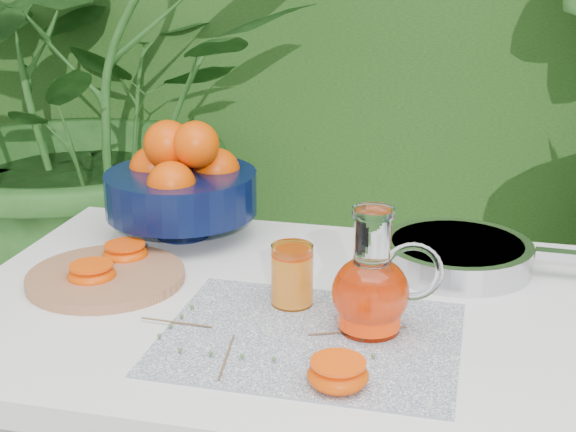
% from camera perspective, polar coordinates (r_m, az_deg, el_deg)
% --- Properties ---
extents(potted_plant_left, '(2.18, 2.18, 1.60)m').
position_cam_1_polar(potted_plant_left, '(2.53, -13.96, 7.71)').
color(potted_plant_left, '#21501B').
rests_on(potted_plant_left, ground).
extents(white_table, '(1.00, 0.70, 0.75)m').
position_cam_1_polar(white_table, '(1.26, -0.21, -9.43)').
color(white_table, white).
rests_on(white_table, ground).
extents(placemat, '(0.41, 0.32, 0.00)m').
position_cam_1_polar(placemat, '(1.11, 1.60, -8.65)').
color(placemat, '#0C1B43').
rests_on(placemat, white_table).
extents(cutting_board, '(0.30, 0.30, 0.02)m').
position_cam_1_polar(cutting_board, '(1.32, -12.81, -4.25)').
color(cutting_board, '#9F6747').
rests_on(cutting_board, white_table).
extents(fruit_bowl, '(0.31, 0.31, 0.22)m').
position_cam_1_polar(fruit_bowl, '(1.47, -7.58, 2.35)').
color(fruit_bowl, black).
rests_on(fruit_bowl, white_table).
extents(juice_pitcher, '(0.16, 0.12, 0.18)m').
position_cam_1_polar(juice_pitcher, '(1.11, 5.99, -5.17)').
color(juice_pitcher, white).
rests_on(juice_pitcher, white_table).
extents(juice_tumbler, '(0.07, 0.07, 0.09)m').
position_cam_1_polar(juice_tumbler, '(1.19, 0.30, -4.30)').
color(juice_tumbler, white).
rests_on(juice_tumbler, white_table).
extents(saute_pan, '(0.44, 0.26, 0.05)m').
position_cam_1_polar(saute_pan, '(1.36, 12.08, -2.63)').
color(saute_pan, '#BAB9BE').
rests_on(saute_pan, white_table).
extents(orange_halves, '(0.53, 0.41, 0.04)m').
position_cam_1_polar(orange_halves, '(1.21, -8.30, -5.50)').
color(orange_halves, '#E53E02').
rests_on(orange_halves, white_table).
extents(thyme_sprigs, '(0.37, 0.24, 0.01)m').
position_cam_1_polar(thyme_sprigs, '(1.11, -2.18, -8.46)').
color(thyme_sprigs, brown).
rests_on(thyme_sprigs, white_table).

